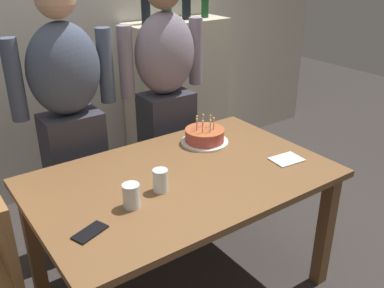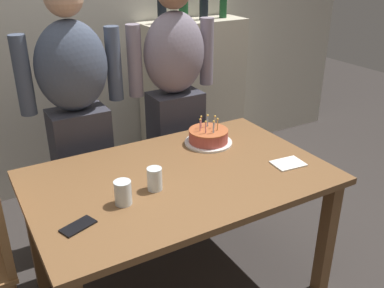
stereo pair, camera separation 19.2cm
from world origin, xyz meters
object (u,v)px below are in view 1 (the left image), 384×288
Objects in this scene: birthday_cake at (205,136)px; person_woman_cardigan at (166,100)px; cell_phone at (90,232)px; water_glass_far at (160,180)px; napkin_stack at (287,159)px; person_man_bearded at (71,121)px; water_glass_near at (131,196)px.

birthday_cake is 0.47m from person_woman_cardigan.
cell_phone is at bearing 43.65° from person_woman_cardigan.
birthday_cake is 1.00m from cell_phone.
person_woman_cardigan reaches higher than birthday_cake.
birthday_cake is 0.59m from water_glass_far.
cell_phone is at bearing 179.55° from napkin_stack.
person_woman_cardigan is (0.65, 0.00, 0.00)m from person_man_bearded.
birthday_cake reaches higher than water_glass_near.
person_woman_cardigan is (-0.20, 0.90, 0.13)m from napkin_stack.
water_glass_far is at bearing -4.42° from cell_phone.
water_glass_near reaches higher than cell_phone.
person_man_bearded is at bearing 86.70° from water_glass_near.
napkin_stack is 0.10× the size of person_woman_cardigan.
cell_phone is 0.88× the size of napkin_stack.
birthday_cake is at bearing 116.95° from napkin_stack.
cell_phone is (-0.23, -0.07, -0.05)m from water_glass_near.
water_glass_far is 0.43m from cell_phone.
person_man_bearded is at bearing 133.52° from napkin_stack.
napkin_stack is (0.90, -0.08, -0.05)m from water_glass_near.
person_man_bearded is (-0.85, 0.90, 0.13)m from napkin_stack.
water_glass_far is at bearing 99.49° from person_man_bearded.
person_woman_cardigan is (0.53, 0.77, 0.08)m from water_glass_far.
water_glass_near is 0.68× the size of napkin_stack.
birthday_cake is at bearing 27.95° from water_glass_near.
person_woman_cardigan is at bearing 49.30° from water_glass_near.
cell_phone and napkin_stack have the same top height.
napkin_stack is at bearing 133.52° from person_man_bearded.
person_man_bearded is at bearing 0.00° from person_woman_cardigan.
cell_phone is at bearing -154.51° from birthday_cake.
person_man_bearded is (0.05, 0.82, 0.08)m from water_glass_near.
person_man_bearded is at bearing 143.97° from birthday_cake.
water_glass_far reaches higher than napkin_stack.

